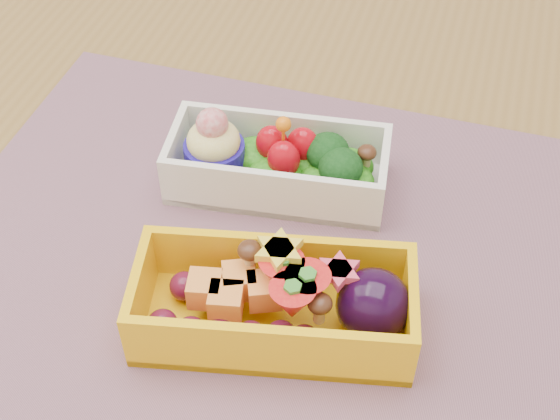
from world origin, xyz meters
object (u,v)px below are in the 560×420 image
(table, at_px, (295,316))
(bento_yellow, at_px, (280,303))
(bento_white, at_px, (277,163))
(placemat, at_px, (268,249))

(table, relative_size, bento_yellow, 6.18)
(table, bearing_deg, bento_white, 122.40)
(placemat, xyz_separation_m, bento_yellow, (0.03, -0.06, 0.03))
(bento_white, distance_m, bento_yellow, 0.14)
(placemat, relative_size, bento_yellow, 2.50)
(bento_white, bearing_deg, table, -64.21)
(placemat, height_order, bento_white, bento_white)
(table, bearing_deg, placemat, -131.84)
(placemat, bearing_deg, table, 48.16)
(placemat, height_order, bento_yellow, bento_yellow)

